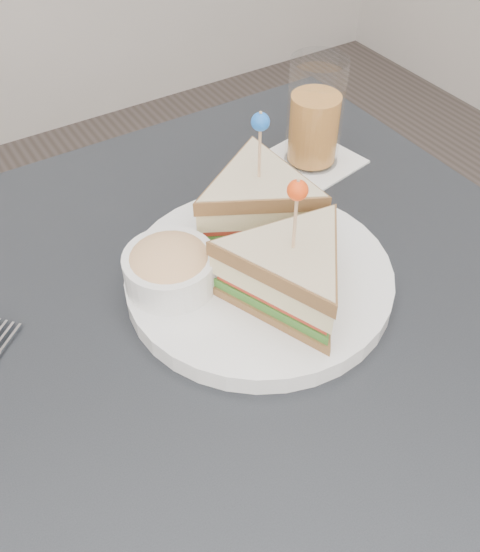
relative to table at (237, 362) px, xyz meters
name	(u,v)px	position (x,y,z in m)	size (l,w,h in m)	color
table	(237,362)	(0.00, 0.00, 0.00)	(0.80, 0.80, 0.75)	black
plate_meal	(261,248)	(0.05, 0.04, 0.12)	(0.38, 0.38, 0.17)	white
drink_set	(314,119)	(0.24, 0.20, 0.14)	(0.14, 0.14, 0.15)	white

